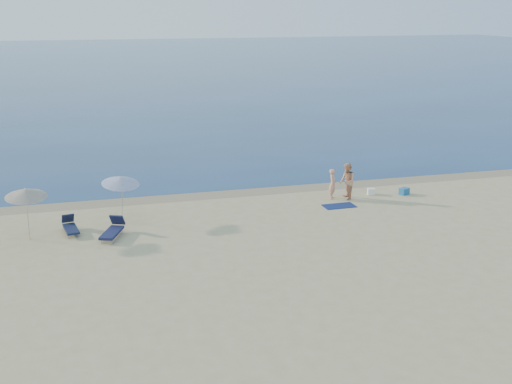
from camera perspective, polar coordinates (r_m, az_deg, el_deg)
sea at (r=113.69m, az=-10.75°, el=11.16°), size 240.00×160.00×0.01m
wet_sand_strip at (r=34.92m, az=0.31°, el=0.08°), size 240.00×1.60×0.00m
person_left at (r=33.59m, az=6.82°, el=0.72°), size 0.62×0.70×1.60m
person_right at (r=33.64m, az=8.10°, el=0.96°), size 0.81×0.99×1.91m
beach_towel at (r=32.60m, az=7.39°, el=-1.23°), size 1.63×0.94×0.03m
white_bag at (r=34.82m, az=10.21°, el=0.05°), size 0.45×0.41×0.33m
blue_cooler at (r=35.17m, az=13.04°, el=0.06°), size 0.60×0.52×0.35m
umbrella_near at (r=30.27m, az=-11.94°, el=0.99°), size 2.28×2.29×2.29m
umbrella_far at (r=29.03m, az=-19.78°, el=-0.09°), size 2.01×2.03×2.37m
lounger_left at (r=29.73m, az=-16.17°, el=-3.01°), size 0.80×1.70×0.72m
lounger_right at (r=28.73m, az=-12.62°, el=-3.35°), size 1.25×1.96×0.82m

